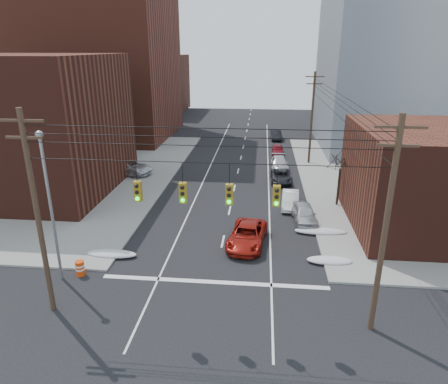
% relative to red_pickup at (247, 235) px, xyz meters
% --- Properties ---
extents(ground, '(160.00, 160.00, 0.00)m').
position_rel_red_pickup_xyz_m(ground, '(-1.80, -11.68, -0.74)').
color(ground, black).
rests_on(ground, ground).
extents(sidewalk_nw, '(40.00, 40.00, 0.15)m').
position_rel_red_pickup_xyz_m(sidewalk_nw, '(-28.80, 15.32, -0.66)').
color(sidewalk_nw, gray).
rests_on(sidewalk_nw, ground).
extents(building_brick_tall, '(24.00, 20.00, 30.00)m').
position_rel_red_pickup_xyz_m(building_brick_tall, '(-25.80, 36.32, 14.26)').
color(building_brick_tall, maroon).
rests_on(building_brick_tall, ground).
extents(building_brick_near, '(20.00, 16.00, 13.00)m').
position_rel_red_pickup_xyz_m(building_brick_near, '(-23.80, 10.32, 5.76)').
color(building_brick_near, '#491E15').
rests_on(building_brick_near, ground).
extents(building_brick_far, '(22.00, 18.00, 12.00)m').
position_rel_red_pickup_xyz_m(building_brick_far, '(-27.80, 62.32, 5.26)').
color(building_brick_far, '#491E15').
rests_on(building_brick_far, ground).
extents(building_office, '(22.00, 20.00, 25.00)m').
position_rel_red_pickup_xyz_m(building_office, '(20.20, 32.32, 11.76)').
color(building_office, gray).
rests_on(building_office, ground).
extents(building_glass, '(20.00, 18.00, 22.00)m').
position_rel_red_pickup_xyz_m(building_glass, '(22.20, 58.32, 10.26)').
color(building_glass, gray).
rests_on(building_glass, ground).
extents(utility_pole_left, '(2.20, 0.28, 11.00)m').
position_rel_red_pickup_xyz_m(utility_pole_left, '(-10.30, -8.68, 5.05)').
color(utility_pole_left, '#473323').
rests_on(utility_pole_left, ground).
extents(utility_pole_right, '(2.20, 0.28, 11.00)m').
position_rel_red_pickup_xyz_m(utility_pole_right, '(6.70, -8.68, 5.05)').
color(utility_pole_right, '#473323').
rests_on(utility_pole_right, ground).
extents(utility_pole_far, '(2.20, 0.28, 11.00)m').
position_rel_red_pickup_xyz_m(utility_pole_far, '(6.70, 22.32, 5.05)').
color(utility_pole_far, '#473323').
rests_on(utility_pole_far, ground).
extents(traffic_signals, '(17.00, 0.42, 2.02)m').
position_rel_red_pickup_xyz_m(traffic_signals, '(-1.71, -8.71, 6.43)').
color(traffic_signals, black).
rests_on(traffic_signals, ground).
extents(street_light, '(0.44, 0.44, 9.32)m').
position_rel_red_pickup_xyz_m(street_light, '(-11.30, -5.68, 4.80)').
color(street_light, gray).
rests_on(street_light, ground).
extents(bare_tree, '(2.09, 2.20, 4.93)m').
position_rel_red_pickup_xyz_m(bare_tree, '(7.78, 8.32, 1.58)').
color(bare_tree, black).
rests_on(bare_tree, ground).
extents(snow_nw, '(3.50, 1.08, 0.42)m').
position_rel_red_pickup_xyz_m(snow_nw, '(-9.20, -2.68, -0.53)').
color(snow_nw, silver).
rests_on(snow_nw, ground).
extents(snow_ne, '(3.00, 1.08, 0.42)m').
position_rel_red_pickup_xyz_m(snow_ne, '(5.60, -2.18, -0.53)').
color(snow_ne, silver).
rests_on(snow_ne, ground).
extents(snow_east_far, '(4.00, 1.08, 0.42)m').
position_rel_red_pickup_xyz_m(snow_east_far, '(5.60, 2.32, -0.53)').
color(snow_east_far, silver).
rests_on(snow_east_far, ground).
extents(red_pickup, '(3.09, 5.58, 1.48)m').
position_rel_red_pickup_xyz_m(red_pickup, '(0.00, 0.00, 0.00)').
color(red_pickup, maroon).
rests_on(red_pickup, ground).
extents(parked_car_a, '(2.07, 4.50, 1.49)m').
position_rel_red_pickup_xyz_m(parked_car_a, '(4.52, 4.45, 0.01)').
color(parked_car_a, '#BABABF').
rests_on(parked_car_a, ground).
extents(parked_car_b, '(1.77, 4.28, 1.38)m').
position_rel_red_pickup_xyz_m(parked_car_b, '(3.57, 7.72, -0.05)').
color(parked_car_b, white).
rests_on(parked_car_b, ground).
extents(parked_car_c, '(2.15, 4.55, 1.26)m').
position_rel_red_pickup_xyz_m(parked_car_c, '(3.00, 14.72, -0.11)').
color(parked_car_c, black).
rests_on(parked_car_c, ground).
extents(parked_car_d, '(2.12, 4.84, 1.38)m').
position_rel_red_pickup_xyz_m(parked_car_d, '(3.00, 19.71, -0.05)').
color(parked_car_d, silver).
rests_on(parked_car_d, ground).
extents(parked_car_e, '(1.55, 3.75, 1.27)m').
position_rel_red_pickup_xyz_m(parked_car_e, '(3.00, 26.71, -0.10)').
color(parked_car_e, maroon).
rests_on(parked_car_e, ground).
extents(parked_car_f, '(1.89, 4.58, 1.47)m').
position_rel_red_pickup_xyz_m(parked_car_f, '(3.00, 35.79, -0.00)').
color(parked_car_f, black).
rests_on(parked_car_f, ground).
extents(lot_car_a, '(4.89, 2.28, 1.55)m').
position_rel_red_pickup_xyz_m(lot_car_a, '(-16.88, 9.08, 0.19)').
color(lot_car_a, white).
rests_on(lot_car_a, sidewalk_nw).
extents(lot_car_b, '(6.02, 3.90, 1.54)m').
position_rel_red_pickup_xyz_m(lot_car_b, '(-13.96, 15.57, 0.18)').
color(lot_car_b, silver).
rests_on(lot_car_b, sidewalk_nw).
extents(lot_car_c, '(4.85, 2.99, 1.31)m').
position_rel_red_pickup_xyz_m(lot_car_c, '(-19.90, 10.89, 0.07)').
color(lot_car_c, black).
rests_on(lot_car_c, sidewalk_nw).
extents(lot_car_d, '(4.22, 2.91, 1.33)m').
position_rel_red_pickup_xyz_m(lot_car_d, '(-21.66, 15.91, 0.08)').
color(lot_car_d, '#9E9EA2').
rests_on(lot_car_d, sidewalk_nw).
extents(construction_barrel, '(0.65, 0.65, 0.98)m').
position_rel_red_pickup_xyz_m(construction_barrel, '(-10.30, -5.18, -0.23)').
color(construction_barrel, '#E13D0B').
rests_on(construction_barrel, ground).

